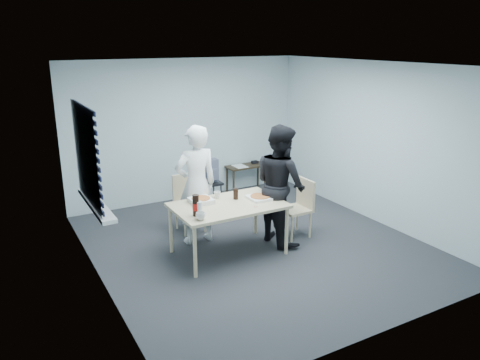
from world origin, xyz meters
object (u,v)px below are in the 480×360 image
mug_a (201,216)px  chair_far (188,198)px  dining_table (228,208)px  chair_right (300,204)px  soda_bottle (196,206)px  person_white (196,185)px  side_table (246,169)px  stool (210,188)px  mug_b (217,195)px  backpack (210,171)px  person_black (280,184)px

mug_a → chair_far: bearing=73.3°
dining_table → mug_a: bearing=-149.2°
chair_right → soda_bottle: (-1.82, -0.22, 0.36)m
chair_far → person_white: person_white is taller
dining_table → mug_a: (-0.57, -0.34, 0.11)m
side_table → mug_a: mug_a is taller
dining_table → person_white: size_ratio=0.86×
dining_table → chair_far: (-0.14, 1.10, -0.17)m
stool → mug_a: 2.38m
chair_far → mug_b: size_ratio=8.90×
chair_right → stool: size_ratio=1.72×
dining_table → backpack: 1.79m
chair_far → soda_bottle: soda_bottle is taller
chair_right → soda_bottle: bearing=-173.0°
chair_right → side_table: bearing=80.7°
person_black → backpack: bearing=11.2°
person_white → person_black: 1.23m
mug_a → person_white: bearing=68.9°
dining_table → person_white: (-0.21, 0.60, 0.21)m
person_white → mug_b: person_white is taller
side_table → mug_b: 2.63m
person_white → mug_a: size_ratio=14.39×
side_table → soda_bottle: size_ratio=2.82×
backpack → person_white: bearing=-144.2°
backpack → mug_b: (-0.55, -1.40, 0.07)m
chair_far → mug_a: size_ratio=7.24×
dining_table → mug_a: mug_a is taller
stool → person_white: bearing=-123.7°
chair_right → person_black: person_black is taller
person_white → person_black: size_ratio=1.00×
chair_right → person_white: bearing=159.2°
person_black → mug_b: person_black is taller
person_black → mug_a: person_black is taller
dining_table → stool: 1.83m
dining_table → person_black: person_black is taller
chair_far → stool: 0.92m
soda_bottle → person_white: bearing=65.6°
stool → soda_bottle: size_ratio=1.83×
dining_table → mug_b: 0.33m
soda_bottle → mug_b: bearing=42.0°
chair_right → mug_a: 1.89m
chair_far → chair_right: bearing=-37.3°
chair_right → mug_a: size_ratio=7.24×
backpack → mug_a: size_ratio=3.30×
person_black → mug_b: 0.94m
chair_far → backpack: (0.68, 0.61, 0.20)m
chair_right → stool: (-0.72, 1.68, -0.11)m
chair_far → side_table: size_ratio=1.12×
mug_b → person_black: bearing=-18.3°
mug_a → soda_bottle: (0.01, 0.16, 0.09)m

